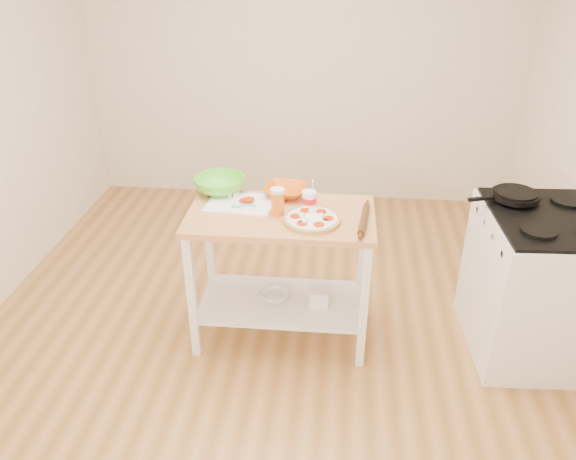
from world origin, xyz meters
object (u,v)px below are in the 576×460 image
Objects in this scene: shelf_glass_bowl at (274,295)px; beer_pint at (278,202)px; yogurt_tub at (309,200)px; pizza at (312,219)px; gas_stove at (537,284)px; shelf_bin at (319,297)px; cutting_board at (240,203)px; skillet at (514,195)px; orange_bowl at (285,191)px; spatula at (243,206)px; prep_island at (281,250)px; rolling_pin at (364,219)px; green_bowl at (220,185)px; knife at (223,194)px.

beer_pint is at bearing -42.04° from shelf_glass_bowl.
yogurt_tub is (0.18, 0.11, -0.03)m from beer_pint.
beer_pint reaches higher than pizza.
gas_stove is 1.35m from shelf_bin.
cutting_board is at bearing 154.36° from beer_pint.
gas_stove reaches higher than beer_pint.
skillet is 1.04× the size of cutting_board.
skillet is 1.66× the size of orange_bowl.
spatula is 1.26× the size of shelf_bin.
gas_stove reaches higher than prep_island.
rolling_pin is (0.30, 0.02, 0.00)m from pizza.
green_bowl is 0.97m from rolling_pin.
beer_pint reaches higher than prep_island.
rolling_pin is 1.78× the size of shelf_glass_bowl.
knife is (-0.39, 0.20, 0.27)m from prep_island.
orange_bowl is at bearing 42.35° from spatula.
yogurt_tub is (0.43, -0.01, 0.05)m from cutting_board.
knife is 1.36× the size of yogurt_tub.
pizza is at bearing -176.09° from rolling_pin.
cutting_board is (-1.85, 0.07, 0.43)m from gas_stove.
skillet is 1.65m from spatula.
beer_pint is at bearing 159.94° from pizza.
yogurt_tub is 0.37m from rolling_pin.
skillet is at bearing -0.93° from green_bowl.
knife is at bearing 169.80° from yogurt_tub.
prep_island is 4.31× the size of knife.
yogurt_tub reaches higher than spatula.
skillet is 1.35× the size of green_bowl.
orange_bowl is at bearing 146.78° from rolling_pin.
pizza is 0.65m from knife.
orange_bowl is 0.72m from shelf_bin.
orange_bowl reaches higher than rolling_pin.
prep_island is at bearing -90.11° from orange_bowl.
shelf_bin is (0.25, -0.28, -0.61)m from orange_bowl.
green_bowl is (-0.19, 0.22, 0.03)m from spatula.
skillet is 1.79m from knife.
knife is at bearing 172.53° from gas_stove.
pizza is 1.27× the size of orange_bowl.
rolling_pin is at bearing -10.20° from shelf_bin.
gas_stove reaches higher than spatula.
spatula is (-0.24, 0.05, 0.27)m from prep_island.
green_bowl reaches higher than shelf_bin.
pizza is 0.30m from rolling_pin.
yogurt_tub is 0.70m from shelf_glass_bowl.
knife is (-0.15, 0.15, 0.00)m from spatula.
beer_pint is at bearing 173.80° from rolling_pin.
cutting_board is 2.54× the size of beer_pint.
skillet is 1.25m from yogurt_tub.
yogurt_tub reaches higher than shelf_bin.
spatula is at bearing 171.22° from rolling_pin.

